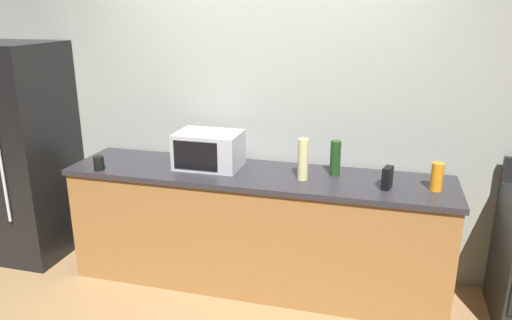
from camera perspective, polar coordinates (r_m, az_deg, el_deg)
ground_plane at (r=3.64m, az=-1.72°, el=-17.08°), size 8.00×8.00×0.00m
back_wall at (r=3.85m, az=1.61°, el=6.76°), size 6.40×0.10×2.70m
counter_run at (r=3.75m, az=0.00°, el=-8.02°), size 2.84×0.64×0.90m
refrigerator at (r=4.54m, az=-25.82°, el=0.83°), size 0.72×0.73×1.80m
microwave at (r=3.70m, az=-5.55°, el=1.20°), size 0.48×0.35×0.27m
cordless_phone at (r=3.37m, az=15.09°, el=-2.02°), size 0.08×0.12×0.15m
bottle_wine at (r=3.54m, az=9.25°, el=0.22°), size 0.08×0.08×0.26m
bottle_vinegar at (r=3.42m, az=5.51°, el=0.07°), size 0.07×0.07×0.30m
bottle_dish_soap at (r=3.43m, az=20.38°, el=-1.85°), size 0.08×0.08×0.19m
mug_black at (r=3.82m, az=-17.89°, el=-0.35°), size 0.08×0.08×0.10m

